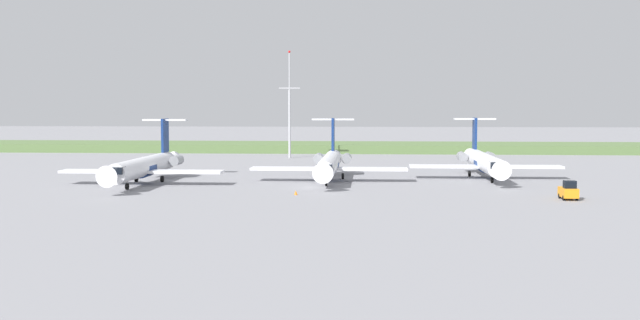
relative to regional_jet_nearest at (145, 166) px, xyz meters
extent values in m
plane|color=gray|center=(24.45, 26.41, -2.54)|extent=(500.00, 500.00, 0.00)
cube|color=#597542|center=(24.45, 75.14, -1.55)|extent=(320.00, 20.00, 1.97)
cylinder|color=white|center=(0.00, -0.59, -0.09)|extent=(2.70, 24.00, 2.70)
cone|color=white|center=(0.00, -14.09, -0.09)|extent=(2.70, 3.00, 2.70)
cone|color=white|center=(0.00, 13.41, -0.09)|extent=(2.30, 4.00, 2.29)
cube|color=black|center=(0.00, -12.19, 0.39)|extent=(2.02, 1.80, 0.90)
cylinder|color=navy|center=(0.00, -0.59, -0.24)|extent=(2.76, 3.60, 2.76)
cube|color=white|center=(-5.91, -1.59, -0.69)|extent=(11.00, 3.20, 0.36)
cube|color=white|center=(5.90, -1.59, -0.69)|extent=(11.00, 3.20, 0.36)
cube|color=navy|center=(0.00, 10.41, 3.86)|extent=(0.36, 3.20, 5.20)
cube|color=white|center=(0.00, 10.71, 6.26)|extent=(6.80, 1.80, 0.24)
cylinder|color=gray|center=(-2.25, 8.61, 0.11)|extent=(1.50, 3.40, 1.50)
cylinder|color=gray|center=(2.25, 8.61, 0.11)|extent=(1.50, 3.40, 1.50)
cylinder|color=gray|center=(0.00, -8.03, -1.54)|extent=(0.20, 0.20, 0.65)
cylinder|color=black|center=(0.00, -8.03, -2.09)|extent=(0.30, 0.90, 0.90)
cylinder|color=black|center=(-1.90, 1.81, -2.09)|extent=(0.35, 0.90, 0.90)
cylinder|color=black|center=(1.90, 1.81, -2.09)|extent=(0.35, 0.90, 0.90)
cylinder|color=white|center=(25.86, 5.57, -0.09)|extent=(2.70, 24.00, 2.70)
cone|color=white|center=(25.86, -7.93, -0.09)|extent=(2.70, 3.00, 2.70)
cone|color=white|center=(25.86, 19.57, -0.09)|extent=(2.29, 4.00, 2.29)
cube|color=black|center=(25.86, -6.03, 0.39)|extent=(2.03, 1.80, 0.90)
cylinder|color=navy|center=(25.86, 5.57, -0.24)|extent=(2.76, 3.60, 2.76)
cube|color=white|center=(19.96, 4.57, -0.69)|extent=(11.00, 3.20, 0.36)
cube|color=white|center=(31.77, 4.57, -0.69)|extent=(11.00, 3.20, 0.36)
cube|color=navy|center=(25.86, 16.57, 3.86)|extent=(0.36, 3.20, 5.20)
cube|color=white|center=(25.86, 16.87, 6.26)|extent=(6.80, 1.80, 0.24)
cylinder|color=gray|center=(23.61, 14.77, 0.11)|extent=(1.50, 3.40, 1.50)
cylinder|color=gray|center=(28.11, 14.77, 0.11)|extent=(1.50, 3.40, 1.50)
cylinder|color=gray|center=(25.86, -1.87, -1.54)|extent=(0.20, 0.20, 0.65)
cylinder|color=black|center=(25.86, -1.87, -2.09)|extent=(0.30, 0.90, 0.90)
cylinder|color=black|center=(23.96, 7.97, -2.09)|extent=(0.35, 0.90, 0.90)
cylinder|color=black|center=(27.76, 7.97, -2.09)|extent=(0.35, 0.90, 0.90)
cylinder|color=white|center=(49.23, 11.11, -0.09)|extent=(2.70, 24.00, 2.70)
cone|color=white|center=(49.23, -2.39, -0.09)|extent=(2.70, 3.00, 2.70)
cone|color=white|center=(49.23, 25.11, -0.09)|extent=(2.30, 4.00, 2.29)
cube|color=black|center=(49.23, -0.49, 0.39)|extent=(2.02, 1.80, 0.90)
cylinder|color=navy|center=(49.23, 11.11, -0.24)|extent=(2.76, 3.60, 2.76)
cube|color=white|center=(43.32, 10.11, -0.69)|extent=(11.00, 3.20, 0.36)
cube|color=white|center=(55.13, 10.11, -0.69)|extent=(11.00, 3.20, 0.36)
cube|color=navy|center=(49.23, 22.11, 3.86)|extent=(0.36, 3.20, 5.20)
cube|color=white|center=(49.23, 22.41, 6.26)|extent=(6.80, 1.80, 0.24)
cylinder|color=gray|center=(46.98, 20.31, 0.11)|extent=(1.50, 3.40, 1.50)
cylinder|color=gray|center=(51.48, 20.31, 0.11)|extent=(1.50, 3.40, 1.50)
cylinder|color=gray|center=(49.23, 3.67, -1.54)|extent=(0.20, 0.20, 0.65)
cylinder|color=black|center=(49.23, 3.67, -2.09)|extent=(0.30, 0.90, 0.90)
cylinder|color=black|center=(47.33, 13.51, -2.09)|extent=(0.35, 0.90, 0.90)
cylinder|color=black|center=(51.13, 13.51, -2.09)|extent=(0.35, 0.90, 0.90)
cylinder|color=#B2B2B7|center=(14.93, 52.06, 4.59)|extent=(0.50, 0.50, 14.25)
cylinder|color=#B2B2B7|center=(14.93, 52.06, 15.55)|extent=(0.28, 0.28, 7.67)
cube|color=#B2B2B7|center=(14.93, 52.06, 12.11)|extent=(4.40, 0.20, 0.20)
sphere|color=red|center=(14.93, 52.06, 19.64)|extent=(0.50, 0.50, 0.50)
cube|color=orange|center=(55.19, -14.33, -1.69)|extent=(1.70, 3.20, 1.10)
cube|color=black|center=(55.19, -14.89, -0.69)|extent=(1.36, 1.10, 0.90)
cylinder|color=black|center=(54.44, -15.29, -2.24)|extent=(0.22, 0.60, 0.60)
cylinder|color=black|center=(55.94, -15.29, -2.24)|extent=(0.22, 0.60, 0.60)
cylinder|color=black|center=(54.44, -13.37, -2.24)|extent=(0.22, 0.60, 0.60)
cylinder|color=black|center=(55.94, -13.37, -2.24)|extent=(0.22, 0.60, 0.60)
cone|color=orange|center=(22.68, -12.05, -2.26)|extent=(0.44, 0.44, 0.55)
camera|label=1|loc=(31.88, -103.17, 8.59)|focal=41.77mm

